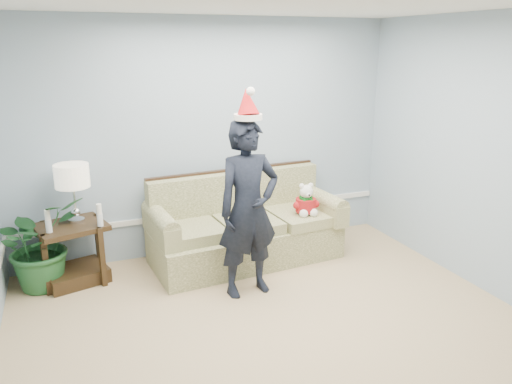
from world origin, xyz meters
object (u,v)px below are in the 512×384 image
object	(u,v)px
sofa	(244,229)
table_lamp	(72,178)
side_table	(74,259)
man	(248,209)
teddy_bear	(306,203)
houseplant	(40,244)

from	to	relation	value
sofa	table_lamp	size ratio (longest dim) A/B	3.58
side_table	man	size ratio (longest dim) A/B	0.45
sofa	man	bearing A→B (deg)	-111.58
side_table	teddy_bear	size ratio (longest dim) A/B	2.06
sofa	man	world-z (taller)	man
sofa	houseplant	size ratio (longest dim) A/B	2.35
sofa	man	distance (m)	0.98
houseplant	teddy_bear	bearing A→B (deg)	-6.29
side_table	table_lamp	distance (m)	0.86
houseplant	man	size ratio (longest dim) A/B	0.53
houseplant	teddy_bear	size ratio (longest dim) A/B	2.46
sofa	table_lamp	world-z (taller)	table_lamp
table_lamp	houseplant	xyz separation A→B (m)	(-0.37, -0.06, -0.63)
sofa	teddy_bear	xyz separation A→B (m)	(0.67, -0.23, 0.30)
sofa	man	size ratio (longest dim) A/B	1.25
table_lamp	man	distance (m)	1.82
houseplant	man	xyz separation A→B (m)	(1.91, -0.88, 0.41)
side_table	man	distance (m)	1.93
side_table	teddy_bear	world-z (taller)	teddy_bear
side_table	man	world-z (taller)	man
teddy_bear	man	bearing A→B (deg)	-142.09
sofa	teddy_bear	size ratio (longest dim) A/B	5.79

